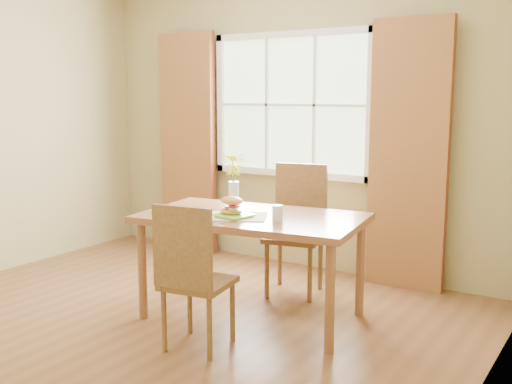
{
  "coord_description": "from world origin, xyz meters",
  "views": [
    {
      "loc": [
        2.73,
        -2.95,
        1.6
      ],
      "look_at": [
        0.52,
        0.47,
        0.93
      ],
      "focal_mm": 42.0,
      "sensor_mm": 36.0,
      "label": 1
    }
  ],
  "objects_px": {
    "water_glass": "(278,214)",
    "chair_near": "(192,272)",
    "dining_table": "(252,225)",
    "croissant_sandwich": "(231,206)",
    "chair_far": "(298,222)",
    "flower_vase": "(234,175)"
  },
  "relations": [
    {
      "from": "dining_table",
      "to": "water_glass",
      "type": "distance_m",
      "value": 0.31
    },
    {
      "from": "dining_table",
      "to": "flower_vase",
      "type": "distance_m",
      "value": 0.45
    },
    {
      "from": "chair_near",
      "to": "dining_table",
      "type": "bearing_deg",
      "value": 81.84
    },
    {
      "from": "chair_far",
      "to": "water_glass",
      "type": "relative_size",
      "value": 9.5
    },
    {
      "from": "chair_near",
      "to": "chair_far",
      "type": "height_order",
      "value": "chair_far"
    },
    {
      "from": "dining_table",
      "to": "water_glass",
      "type": "bearing_deg",
      "value": -26.76
    },
    {
      "from": "chair_near",
      "to": "chair_far",
      "type": "distance_m",
      "value": 1.41
    },
    {
      "from": "dining_table",
      "to": "croissant_sandwich",
      "type": "bearing_deg",
      "value": -122.8
    },
    {
      "from": "flower_vase",
      "to": "chair_far",
      "type": "bearing_deg",
      "value": 66.04
    },
    {
      "from": "dining_table",
      "to": "chair_near",
      "type": "xyz_separation_m",
      "value": [
        0.01,
        -0.7,
        -0.16
      ]
    },
    {
      "from": "dining_table",
      "to": "water_glass",
      "type": "height_order",
      "value": "water_glass"
    },
    {
      "from": "water_glass",
      "to": "chair_near",
      "type": "bearing_deg",
      "value": -112.09
    },
    {
      "from": "croissant_sandwich",
      "to": "chair_near",
      "type": "bearing_deg",
      "value": -82.43
    },
    {
      "from": "chair_far",
      "to": "flower_vase",
      "type": "xyz_separation_m",
      "value": [
        -0.25,
        -0.55,
        0.43
      ]
    },
    {
      "from": "chair_far",
      "to": "croissant_sandwich",
      "type": "distance_m",
      "value": 0.9
    },
    {
      "from": "dining_table",
      "to": "croissant_sandwich",
      "type": "height_order",
      "value": "croissant_sandwich"
    },
    {
      "from": "chair_far",
      "to": "water_glass",
      "type": "height_order",
      "value": "chair_far"
    },
    {
      "from": "chair_far",
      "to": "flower_vase",
      "type": "bearing_deg",
      "value": -127.39
    },
    {
      "from": "chair_near",
      "to": "water_glass",
      "type": "bearing_deg",
      "value": 58.68
    },
    {
      "from": "chair_near",
      "to": "water_glass",
      "type": "relative_size",
      "value": 8.67
    },
    {
      "from": "water_glass",
      "to": "flower_vase",
      "type": "relative_size",
      "value": 0.27
    },
    {
      "from": "chair_near",
      "to": "chair_far",
      "type": "bearing_deg",
      "value": 82.15
    }
  ]
}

